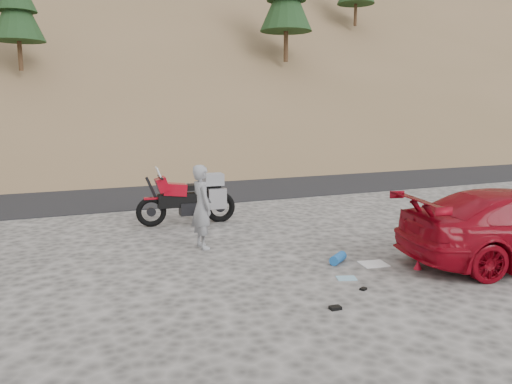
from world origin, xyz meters
TOP-DOWN VIEW (x-y plane):
  - ground at (0.00, 0.00)m, footprint 140.00×140.00m
  - road at (0.00, 9.00)m, footprint 120.00×7.00m
  - hillside at (-0.05, 40.88)m, footprint 120.00×73.00m
  - motorcycle at (-0.15, 3.40)m, footprint 2.41×0.77m
  - man at (-0.51, 1.28)m, footprint 0.45×0.64m
  - gear_white_cloth at (2.00, -0.94)m, footprint 0.52×0.48m
  - gear_blue_mat at (1.46, -0.62)m, footprint 0.45×0.40m
  - gear_bottle at (3.33, -1.65)m, footprint 0.10×0.10m
  - gear_funnel at (2.54, -1.47)m, footprint 0.15×0.15m
  - gear_glove_a at (0.29, -2.42)m, footprint 0.16×0.12m
  - gear_glove_b at (1.09, -1.94)m, footprint 0.12×0.11m
  - gear_blue_cloth at (1.14, -1.39)m, footprint 0.37×0.32m

SIDE VIEW (x-z plane):
  - ground at x=0.00m, z-range 0.00..0.00m
  - road at x=0.00m, z-range -0.03..0.03m
  - man at x=-0.51m, z-range -0.84..0.84m
  - gear_blue_cloth at x=1.14m, z-range 0.00..0.01m
  - gear_white_cloth at x=2.00m, z-range 0.00..0.02m
  - gear_glove_b at x=1.09m, z-range 0.00..0.03m
  - gear_glove_a at x=0.29m, z-range 0.00..0.05m
  - gear_blue_mat at x=1.46m, z-range 0.00..0.17m
  - gear_funnel at x=2.54m, z-range 0.00..0.18m
  - gear_bottle at x=3.33m, z-range 0.00..0.25m
  - motorcycle at x=-0.15m, z-range -0.10..1.33m
  - hillside at x=-0.05m, z-range -12.28..34.44m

